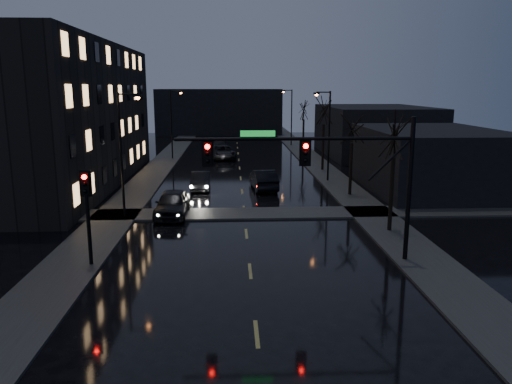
{
  "coord_description": "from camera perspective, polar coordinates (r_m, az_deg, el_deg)",
  "views": [
    {
      "loc": [
        -0.78,
        -13.77,
        8.32
      ],
      "look_at": [
        0.39,
        10.53,
        3.2
      ],
      "focal_mm": 35.0,
      "sensor_mm": 36.0,
      "label": 1
    }
  ],
  "objects": [
    {
      "name": "streetlight_r_far",
      "position": [
        72.34,
        3.92,
        9.05
      ],
      "size": [
        1.53,
        0.28,
        8.0
      ],
      "color": "black",
      "rests_on": "ground"
    },
    {
      "name": "tree_far",
      "position": [
        64.46,
        5.5,
        9.82
      ],
      "size": [
        3.43,
        3.43,
        7.88
      ],
      "color": "black",
      "rests_on": "ground"
    },
    {
      "name": "oncoming_car_a",
      "position": [
        33.13,
        -9.54,
        -1.31
      ],
      "size": [
        2.16,
        5.07,
        1.71
      ],
      "primitive_type": "imported",
      "rotation": [
        0.0,
        0.0,
        -0.03
      ],
      "color": "black",
      "rests_on": "ground"
    },
    {
      "name": "lead_car",
      "position": [
        41.26,
        0.86,
        1.44
      ],
      "size": [
        2.27,
        5.25,
        1.68
      ],
      "primitive_type": "imported",
      "rotation": [
        0.0,
        0.0,
        3.24
      ],
      "color": "black",
      "rests_on": "ground"
    },
    {
      "name": "oncoming_car_b",
      "position": [
        41.59,
        -6.35,
        1.28
      ],
      "size": [
        1.62,
        4.4,
        1.44
      ],
      "primitive_type": "imported",
      "rotation": [
        0.0,
        0.0,
        0.02
      ],
      "color": "black",
      "rests_on": "ground"
    },
    {
      "name": "ground",
      "position": [
        16.1,
        0.44,
        -19.22
      ],
      "size": [
        160.0,
        160.0,
        0.0
      ],
      "primitive_type": "plane",
      "color": "black",
      "rests_on": "ground"
    },
    {
      "name": "sidewalk_cross",
      "position": [
        33.32,
        -1.34,
        -2.47
      ],
      "size": [
        40.0,
        3.0,
        0.12
      ],
      "primitive_type": "cube",
      "color": "#2D2D2B",
      "rests_on": "ground"
    },
    {
      "name": "streetlight_l_far",
      "position": [
        59.26,
        -9.46,
        8.3
      ],
      "size": [
        1.53,
        0.28,
        8.0
      ],
      "color": "black",
      "rests_on": "ground"
    },
    {
      "name": "far_block",
      "position": [
        91.89,
        -4.21,
        9.16
      ],
      "size": [
        22.0,
        10.0,
        8.0
      ],
      "primitive_type": "cube",
      "color": "black",
      "rests_on": "ground"
    },
    {
      "name": "oncoming_car_c",
      "position": [
        59.19,
        -3.75,
        4.56
      ],
      "size": [
        3.29,
        6.01,
        1.6
      ],
      "primitive_type": "imported",
      "rotation": [
        0.0,
        0.0,
        0.11
      ],
      "color": "black",
      "rests_on": "ground"
    },
    {
      "name": "tree_mid_b",
      "position": [
        50.64,
        7.79,
        9.84
      ],
      "size": [
        3.74,
        3.74,
        8.59
      ],
      "color": "black",
      "rests_on": "ground"
    },
    {
      "name": "tree_near",
      "position": [
        29.32,
        15.62,
        7.34
      ],
      "size": [
        3.52,
        3.52,
        8.08
      ],
      "color": "black",
      "rests_on": "ground"
    },
    {
      "name": "streetlight_r_mid",
      "position": [
        44.7,
        8.09,
        7.22
      ],
      "size": [
        1.53,
        0.28,
        8.0
      ],
      "color": "black",
      "rests_on": "ground"
    },
    {
      "name": "streetlight_l_near",
      "position": [
        32.68,
        -14.83,
        5.26
      ],
      "size": [
        1.53,
        0.28,
        8.0
      ],
      "color": "black",
      "rests_on": "ground"
    },
    {
      "name": "oncoming_car_d",
      "position": [
        66.62,
        -4.2,
        5.3
      ],
      "size": [
        2.07,
        4.99,
        1.44
      ],
      "primitive_type": "imported",
      "rotation": [
        0.0,
        0.0,
        -0.01
      ],
      "color": "black",
      "rests_on": "ground"
    },
    {
      "name": "signal_mast",
      "position": [
        23.48,
        8.65,
        3.3
      ],
      "size": [
        11.11,
        0.41,
        7.0
      ],
      "color": "black",
      "rests_on": "ground"
    },
    {
      "name": "commercial_right_near",
      "position": [
        43.36,
        19.35,
        3.5
      ],
      "size": [
        10.0,
        14.0,
        5.0
      ],
      "primitive_type": "cube",
      "color": "black",
      "rests_on": "ground"
    },
    {
      "name": "apartment_block",
      "position": [
        46.56,
        -22.74,
        8.12
      ],
      "size": [
        12.0,
        30.0,
        12.0
      ],
      "primitive_type": "cube",
      "color": "black",
      "rests_on": "ground"
    },
    {
      "name": "tree_mid_a",
      "position": [
        38.95,
        10.98,
        8.0
      ],
      "size": [
        3.3,
        3.3,
        7.58
      ],
      "color": "black",
      "rests_on": "ground"
    },
    {
      "name": "sidewalk_left",
      "position": [
        50.06,
        -11.61,
        2.14
      ],
      "size": [
        3.0,
        140.0,
        0.12
      ],
      "primitive_type": "cube",
      "color": "#2D2D2B",
      "rests_on": "ground"
    },
    {
      "name": "signal_pole_left",
      "position": [
        24.32,
        -18.74,
        -1.37
      ],
      "size": [
        0.35,
        0.41,
        4.53
      ],
      "color": "black",
      "rests_on": "ground"
    },
    {
      "name": "commercial_right_far",
      "position": [
        64.5,
        13.34,
        6.84
      ],
      "size": [
        12.0,
        18.0,
        6.0
      ],
      "primitive_type": "cube",
      "color": "black",
      "rests_on": "ground"
    },
    {
      "name": "sidewalk_right",
      "position": [
        50.32,
        7.9,
        2.32
      ],
      "size": [
        3.0,
        140.0,
        0.12
      ],
      "primitive_type": "cube",
      "color": "#2D2D2B",
      "rests_on": "ground"
    }
  ]
}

